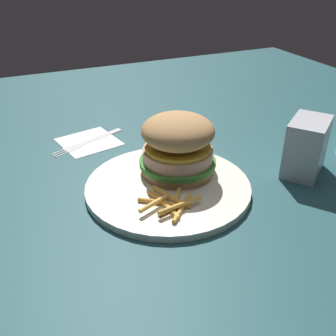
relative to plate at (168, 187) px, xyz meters
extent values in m
plane|color=#1E474C|center=(0.02, -0.01, -0.01)|extent=(1.60, 1.60, 0.00)
cylinder|color=silver|center=(0.00, 0.00, 0.00)|extent=(0.27, 0.27, 0.01)
cylinder|color=tan|center=(0.03, 0.03, 0.01)|extent=(0.12, 0.12, 0.01)
cylinder|color=#387F2D|center=(0.03, 0.03, 0.03)|extent=(0.13, 0.13, 0.01)
cylinder|color=tan|center=(0.03, 0.03, 0.04)|extent=(0.12, 0.12, 0.02)
cylinder|color=yellow|center=(0.03, 0.03, 0.05)|extent=(0.11, 0.11, 0.01)
ellipsoid|color=tan|center=(0.03, 0.03, 0.08)|extent=(0.12, 0.12, 0.05)
cylinder|color=#E5B251|center=(-0.03, -0.06, 0.01)|extent=(0.01, 0.07, 0.01)
cylinder|color=gold|center=(-0.03, -0.05, 0.01)|extent=(0.07, 0.06, 0.01)
cylinder|color=#E5B251|center=(-0.02, -0.07, 0.01)|extent=(0.06, 0.02, 0.01)
cylinder|color=gold|center=(-0.01, -0.08, 0.01)|extent=(0.06, 0.06, 0.01)
cylinder|color=gold|center=(-0.03, -0.05, 0.01)|extent=(0.01, 0.06, 0.01)
cylinder|color=#E5B251|center=(-0.01, -0.05, 0.01)|extent=(0.05, 0.08, 0.01)
cylinder|color=gold|center=(-0.02, -0.04, 0.02)|extent=(0.03, 0.06, 0.01)
cylinder|color=gold|center=(-0.03, -0.05, 0.01)|extent=(0.03, 0.06, 0.01)
cylinder|color=gold|center=(-0.01, -0.08, 0.02)|extent=(0.08, 0.02, 0.01)
cylinder|color=#E5B251|center=(-0.05, -0.06, 0.02)|extent=(0.05, 0.03, 0.01)
cube|color=white|center=(-0.08, 0.24, -0.01)|extent=(0.13, 0.13, 0.00)
cube|color=silver|center=(-0.05, 0.25, 0.00)|extent=(0.11, 0.06, 0.00)
cube|color=silver|center=(-0.11, 0.22, 0.00)|extent=(0.04, 0.04, 0.00)
cylinder|color=silver|center=(-0.14, 0.21, 0.00)|extent=(0.03, 0.01, 0.00)
cylinder|color=silver|center=(-0.14, 0.21, 0.00)|extent=(0.03, 0.01, 0.00)
cylinder|color=silver|center=(-0.14, 0.20, 0.00)|extent=(0.03, 0.01, 0.00)
cube|color=#B7BABF|center=(0.25, -0.04, 0.04)|extent=(0.11, 0.10, 0.10)
camera|label=1|loc=(-0.23, -0.51, 0.35)|focal=42.28mm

